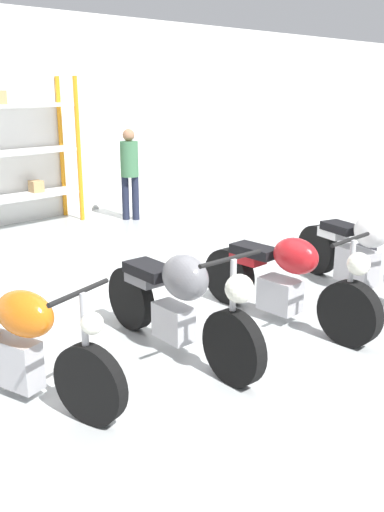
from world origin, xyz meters
The scene contains 7 objects.
ground_plane centered at (0.00, 0.00, 0.00)m, with size 30.00×30.00×0.00m, color #B2B7B7.
motorcycle_orange centered at (-1.99, 0.31, 0.47)m, with size 0.74×2.02×1.01m.
motorcycle_grey centered at (-0.62, -0.05, 0.51)m, with size 0.64×2.09×1.07m.
motorcycle_red centered at (0.65, -0.29, 0.46)m, with size 0.60×2.13×1.03m.
motorcycle_white centered at (2.05, -0.36, 0.46)m, with size 0.90×2.08×1.06m.
person_browsing centered at (2.52, 4.50, 0.95)m, with size 0.45×0.45×1.61m.
toolbox centered at (2.84, 0.10, 0.14)m, with size 0.44×0.26×0.28m.
Camera 1 is at (-3.86, -3.46, 2.33)m, focal length 40.00 mm.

